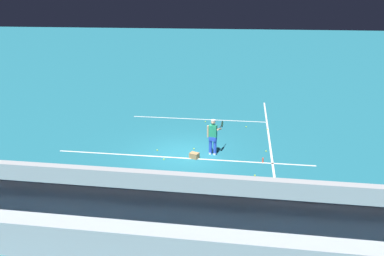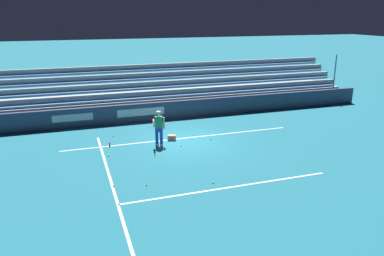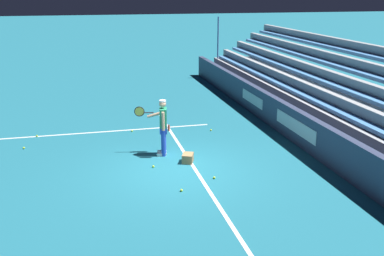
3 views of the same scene
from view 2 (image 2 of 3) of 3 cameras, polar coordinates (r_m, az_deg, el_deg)
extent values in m
plane|color=#1E6B7F|center=(18.87, -1.11, -2.06)|extent=(160.00, 160.00, 0.00)
cube|color=white|center=(19.32, -1.55, -1.59)|extent=(12.00, 0.10, 0.01)
cube|color=white|center=(14.45, -12.04, -8.65)|extent=(0.10, 12.00, 0.01)
cube|color=white|center=(14.11, 5.74, -8.99)|extent=(8.22, 0.10, 0.01)
cube|color=#384260|center=(22.69, -4.41, 2.65)|extent=(27.90, 0.24, 1.10)
cube|color=silver|center=(22.27, -7.76, 2.41)|extent=(2.80, 0.01, 0.44)
cube|color=silver|center=(21.91, -17.71, 1.51)|extent=(2.20, 0.01, 0.40)
cube|color=#9EA3A8|center=(24.77, -5.68, 3.85)|extent=(26.50, 3.20, 1.10)
cube|color=#4C89CC|center=(23.49, -5.05, 4.71)|extent=(25.97, 0.40, 0.12)
cube|color=#9EA3A8|center=(23.73, -5.22, 5.19)|extent=(26.50, 0.24, 0.45)
cube|color=#4C89CC|center=(24.16, -5.54, 6.14)|extent=(25.97, 0.40, 0.12)
cube|color=#9EA3A8|center=(24.40, -5.70, 6.59)|extent=(26.50, 0.24, 0.45)
cube|color=#4C89CC|center=(24.85, -6.00, 7.48)|extent=(25.97, 0.40, 0.12)
cube|color=#9EA3A8|center=(25.10, -6.15, 7.91)|extent=(26.50, 0.24, 0.45)
cube|color=#4C89CC|center=(25.55, -6.43, 8.75)|extent=(25.97, 0.40, 0.12)
cube|color=#9EA3A8|center=(25.81, -6.58, 9.15)|extent=(26.50, 0.24, 0.45)
cylinder|color=#4C70B2|center=(28.92, 20.85, 7.05)|extent=(0.08, 0.08, 3.40)
cylinder|color=blue|center=(18.26, -4.69, -1.32)|extent=(0.15, 0.15, 0.88)
cylinder|color=blue|center=(18.25, -5.38, -1.34)|extent=(0.15, 0.15, 0.88)
cube|color=white|center=(18.33, -4.65, -2.55)|extent=(0.16, 0.30, 0.09)
cube|color=white|center=(18.32, -5.34, -2.58)|extent=(0.16, 0.30, 0.09)
cube|color=blue|center=(18.14, -5.07, -0.25)|extent=(0.38, 0.28, 0.20)
cube|color=#239366|center=(18.04, -5.10, 0.87)|extent=(0.39, 0.27, 0.58)
sphere|color=tan|center=(17.91, -5.13, 2.18)|extent=(0.21, 0.21, 0.21)
cylinder|color=white|center=(17.89, -5.14, 2.46)|extent=(0.20, 0.20, 0.05)
cylinder|color=tan|center=(18.06, -4.32, 0.78)|extent=(0.09, 0.09, 0.56)
cylinder|color=tan|center=(17.82, -5.85, 0.82)|extent=(0.20, 0.59, 0.24)
cylinder|color=black|center=(17.58, -5.83, 0.76)|extent=(0.09, 0.30, 0.03)
torus|color=black|center=(17.30, -5.79, 0.62)|extent=(0.08, 0.31, 0.31)
cylinder|color=#D6D14C|center=(17.30, -5.79, 0.62)|extent=(0.06, 0.27, 0.27)
cube|color=#A87F51|center=(19.06, -3.10, -1.47)|extent=(0.48, 0.43, 0.26)
sphere|color=#CCE533|center=(19.99, -11.88, -1.22)|extent=(0.07, 0.07, 0.07)
sphere|color=#CCE533|center=(14.36, 3.16, -8.31)|extent=(0.07, 0.07, 0.07)
sphere|color=#CCE533|center=(14.37, -11.87, -8.65)|extent=(0.07, 0.07, 0.07)
sphere|color=#CCE533|center=(17.36, -12.58, -4.11)|extent=(0.07, 0.07, 0.07)
sphere|color=#CCE533|center=(14.26, -6.96, -8.61)|extent=(0.07, 0.07, 0.07)
sphere|color=#CCE533|center=(19.12, 2.89, -1.71)|extent=(0.07, 0.07, 0.07)
sphere|color=#CCE533|center=(18.19, -1.70, -2.70)|extent=(0.07, 0.07, 0.07)
sphere|color=#CCE533|center=(19.84, 0.31, -0.98)|extent=(0.07, 0.07, 0.07)
cylinder|color=#EA4C33|center=(18.56, -12.44, -2.44)|extent=(0.07, 0.07, 0.22)
camera|label=1|loc=(33.28, -14.91, 17.84)|focal=35.00mm
camera|label=3|loc=(22.28, 30.73, 11.34)|focal=42.00mm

